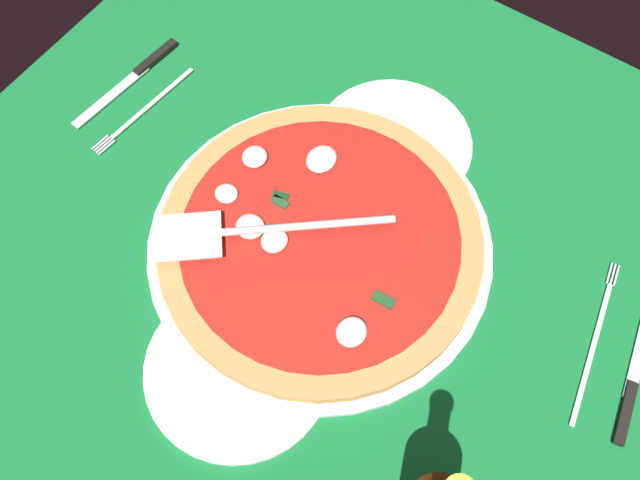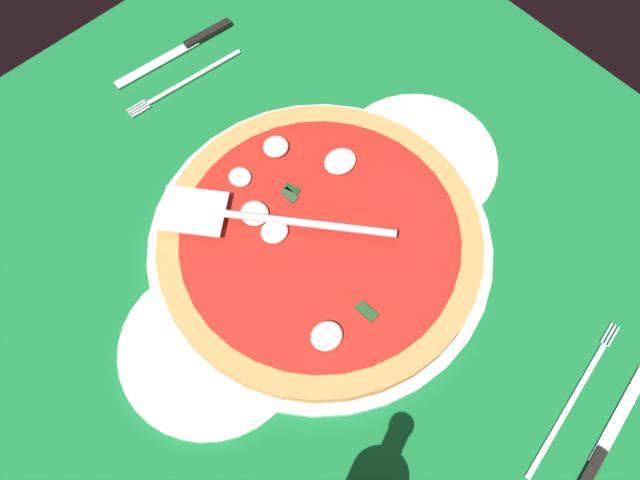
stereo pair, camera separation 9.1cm
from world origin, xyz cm
name	(u,v)px [view 2 (the right image)]	position (x,y,z in cm)	size (l,w,h in cm)	color
ground_plane	(313,231)	(0.00, 0.00, -0.40)	(97.73, 97.73, 0.80)	#146F30
checker_pattern	(313,229)	(0.00, 0.00, 0.05)	(97.73, 97.73, 0.10)	silver
pizza_pan	(320,246)	(1.14, 2.58, 0.67)	(43.74, 43.74, 1.15)	silver
dinner_plate_left	(417,160)	(-17.38, 1.97, 0.60)	(21.56, 21.56, 1.00)	white
dinner_plate_right	(212,348)	(19.84, 3.85, 0.60)	(22.19, 22.19, 1.00)	white
pizza	(319,240)	(1.15, 2.45, 2.20)	(40.92, 40.92, 3.26)	#DE914D
pizza_server	(260,218)	(5.39, -3.64, 4.86)	(21.60, 24.96, 1.00)	silver
place_setting_near	(185,65)	(-4.37, -32.43, 0.46)	(21.21, 13.60, 1.40)	white
place_setting_far	(588,425)	(-5.85, 39.83, 0.46)	(21.72, 14.73, 1.40)	white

